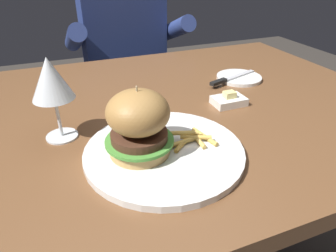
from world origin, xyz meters
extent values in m
cube|color=brown|center=(0.00, 0.00, 0.72)|extent=(1.26, 0.89, 0.04)
cylinder|color=brown|center=(0.57, 0.38, 0.35)|extent=(0.06, 0.06, 0.70)
cylinder|color=white|center=(-0.08, -0.20, 0.75)|extent=(0.31, 0.31, 0.01)
cylinder|color=tan|center=(-0.12, -0.20, 0.77)|extent=(0.12, 0.12, 0.02)
cylinder|color=#4C9338|center=(-0.12, -0.20, 0.78)|extent=(0.13, 0.13, 0.01)
cylinder|color=#4C2D1E|center=(-0.12, -0.20, 0.79)|extent=(0.11, 0.11, 0.02)
ellipsoid|color=#A97A41|center=(-0.12, -0.20, 0.84)|extent=(0.12, 0.12, 0.08)
cylinder|color=#CCB78C|center=(-0.12, -0.20, 0.86)|extent=(0.00, 0.00, 0.05)
cylinder|color=gold|center=(-0.03, -0.20, 0.76)|extent=(0.06, 0.05, 0.01)
cylinder|color=#E0B251|center=(-0.04, -0.21, 0.76)|extent=(0.06, 0.02, 0.01)
cylinder|color=#EABC5B|center=(-0.01, -0.21, 0.76)|extent=(0.01, 0.06, 0.01)
cylinder|color=#E0B251|center=(-0.01, -0.20, 0.76)|extent=(0.06, 0.03, 0.01)
cylinder|color=#E0B251|center=(0.01, -0.20, 0.76)|extent=(0.03, 0.07, 0.01)
cylinder|color=#E0B251|center=(-0.04, -0.19, 0.77)|extent=(0.07, 0.03, 0.01)
cylinder|color=silver|center=(-0.26, -0.06, 0.74)|extent=(0.07, 0.07, 0.00)
cylinder|color=silver|center=(-0.26, -0.06, 0.79)|extent=(0.01, 0.01, 0.09)
cone|color=silver|center=(-0.26, -0.06, 0.87)|extent=(0.08, 0.08, 0.08)
cylinder|color=white|center=(0.29, 0.09, 0.74)|extent=(0.14, 0.14, 0.01)
cube|color=silver|center=(0.29, 0.09, 0.75)|extent=(0.13, 0.05, 0.00)
cube|color=black|center=(0.20, 0.06, 0.76)|extent=(0.06, 0.03, 0.01)
cube|color=white|center=(0.16, -0.06, 0.75)|extent=(0.08, 0.06, 0.02)
cube|color=#F4E58C|center=(0.16, -0.06, 0.77)|extent=(0.03, 0.02, 0.02)
cube|color=#282833|center=(0.07, 0.72, 0.23)|extent=(0.30, 0.22, 0.46)
cube|color=navy|center=(0.07, 0.72, 0.72)|extent=(0.36, 0.20, 0.52)
cylinder|color=navy|center=(-0.15, 0.64, 0.78)|extent=(0.07, 0.34, 0.18)
cylinder|color=navy|center=(0.29, 0.64, 0.78)|extent=(0.07, 0.34, 0.18)
camera|label=1|loc=(-0.25, -0.66, 1.08)|focal=32.00mm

